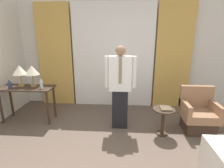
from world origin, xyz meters
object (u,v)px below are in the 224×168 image
at_px(table_lamp_right, 32,71).
at_px(bottle_near_edge, 10,85).
at_px(book, 166,109).
at_px(armchair, 198,115).
at_px(person, 120,85).
at_px(bottle_by_lamp, 41,85).
at_px(desk, 27,93).
at_px(table_lamp_left, 20,71).
at_px(side_table, 163,117).

distance_m(table_lamp_right, bottle_near_edge, 0.52).
bearing_deg(book, armchair, 18.32).
bearing_deg(armchair, person, 179.73).
height_order(bottle_near_edge, bottle_by_lamp, bottle_by_lamp).
height_order(desk, armchair, armchair).
distance_m(desk, table_lamp_left, 0.50).
relative_size(bottle_by_lamp, armchair, 0.24).
height_order(table_lamp_left, bottle_by_lamp, table_lamp_left).
distance_m(desk, bottle_by_lamp, 0.44).
relative_size(desk, armchair, 1.32).
relative_size(table_lamp_right, armchair, 0.53).
bearing_deg(person, book, -15.68).
distance_m(bottle_by_lamp, side_table, 2.50).
xyz_separation_m(person, side_table, (0.81, -0.22, -0.54)).
relative_size(bottle_by_lamp, book, 0.99).
distance_m(desk, bottle_near_edge, 0.36).
xyz_separation_m(desk, bottle_by_lamp, (0.38, -0.07, 0.22)).
xyz_separation_m(desk, person, (1.99, -0.17, 0.27)).
relative_size(desk, book, 5.53).
relative_size(table_lamp_right, bottle_near_edge, 2.60).
relative_size(table_lamp_right, side_table, 0.87).
bearing_deg(table_lamp_left, bottle_near_edge, -127.20).
xyz_separation_m(desk, table_lamp_left, (-0.13, 0.07, 0.47)).
xyz_separation_m(bottle_by_lamp, armchair, (3.15, -0.10, -0.53)).
height_order(desk, table_lamp_right, table_lamp_right).
xyz_separation_m(table_lamp_left, table_lamp_right, (0.27, 0.00, 0.00)).
distance_m(table_lamp_left, bottle_near_edge, 0.35).
bearing_deg(bottle_by_lamp, side_table, -7.31).
bearing_deg(book, bottle_by_lamp, 172.36).
xyz_separation_m(desk, table_lamp_right, (0.13, 0.07, 0.47)).
bearing_deg(bottle_by_lamp, table_lamp_right, 149.13).
xyz_separation_m(table_lamp_right, bottle_by_lamp, (0.24, -0.14, -0.25)).
bearing_deg(armchair, table_lamp_left, 176.17).
bearing_deg(desk, side_table, -7.80).
bearing_deg(table_lamp_right, bottle_by_lamp, -30.87).
relative_size(armchair, side_table, 1.65).
height_order(table_lamp_left, bottle_near_edge, table_lamp_left).
relative_size(desk, table_lamp_right, 2.51).
bearing_deg(book, table_lamp_left, 170.92).
height_order(table_lamp_right, armchair, table_lamp_right).
bearing_deg(table_lamp_right, person, -7.30).
bearing_deg(desk, table_lamp_right, 28.12).
bearing_deg(table_lamp_right, desk, -151.88).
bearing_deg(book, desk, 171.92).
height_order(person, side_table, person).
distance_m(bottle_by_lamp, person, 1.62).
distance_m(bottle_by_lamp, armchair, 3.19).
distance_m(armchair, side_table, 0.75).
bearing_deg(armchair, bottle_by_lamp, 178.17).
bearing_deg(bottle_near_edge, bottle_by_lamp, 3.53).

